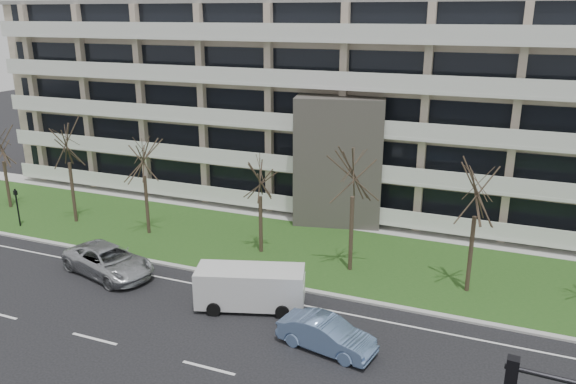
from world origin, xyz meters
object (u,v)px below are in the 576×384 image
at_px(silver_pickup, 108,261).
at_px(blue_sedan, 326,334).
at_px(pedestrian_signal, 17,203).
at_px(white_van, 252,284).

height_order(silver_pickup, blue_sedan, silver_pickup).
distance_m(silver_pickup, blue_sedan, 14.17).
relative_size(silver_pickup, blue_sedan, 1.32).
relative_size(silver_pickup, pedestrian_signal, 2.11).
distance_m(white_van, pedestrian_signal, 20.41).
bearing_deg(silver_pickup, white_van, -76.77).
height_order(silver_pickup, white_van, white_van).
height_order(silver_pickup, pedestrian_signal, pedestrian_signal).
height_order(blue_sedan, pedestrian_signal, pedestrian_signal).
bearing_deg(white_van, silver_pickup, 160.20).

